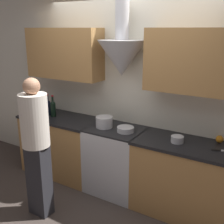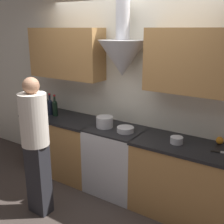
{
  "view_description": "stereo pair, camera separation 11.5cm",
  "coord_description": "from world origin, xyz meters",
  "px_view_note": "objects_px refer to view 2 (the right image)",
  "views": [
    {
      "loc": [
        1.75,
        -2.62,
        2.14
      ],
      "look_at": [
        0.0,
        0.22,
        1.14
      ],
      "focal_mm": 45.0,
      "sensor_mm": 36.0,
      "label": 1
    },
    {
      "loc": [
        1.85,
        -2.56,
        2.14
      ],
      "look_at": [
        0.0,
        0.22,
        1.14
      ],
      "focal_mm": 45.0,
      "sensor_mm": 36.0,
      "label": 2
    }
  ],
  "objects_px": {
    "wine_bottle_1": "(42,103)",
    "person_foreground_left": "(36,141)",
    "stove_range": "(116,160)",
    "wine_bottle_4": "(55,107)",
    "orange_fruit": "(220,140)",
    "wine_bottle_0": "(37,103)",
    "mixing_bowl": "(125,130)",
    "wine_bottle_3": "(50,106)",
    "stock_pot": "(105,122)",
    "wine_bottle_2": "(46,105)",
    "saucepan": "(177,140)"
  },
  "relations": [
    {
      "from": "wine_bottle_1",
      "to": "person_foreground_left",
      "type": "bearing_deg",
      "value": -46.25
    },
    {
      "from": "stove_range",
      "to": "person_foreground_left",
      "type": "distance_m",
      "value": 1.14
    },
    {
      "from": "wine_bottle_4",
      "to": "orange_fruit",
      "type": "bearing_deg",
      "value": 6.23
    },
    {
      "from": "wine_bottle_1",
      "to": "stove_range",
      "type": "bearing_deg",
      "value": 0.45
    },
    {
      "from": "stove_range",
      "to": "wine_bottle_0",
      "type": "bearing_deg",
      "value": -179.76
    },
    {
      "from": "mixing_bowl",
      "to": "stove_range",
      "type": "bearing_deg",
      "value": 165.64
    },
    {
      "from": "wine_bottle_3",
      "to": "stock_pot",
      "type": "height_order",
      "value": "wine_bottle_3"
    },
    {
      "from": "wine_bottle_0",
      "to": "wine_bottle_1",
      "type": "relative_size",
      "value": 0.94
    },
    {
      "from": "stove_range",
      "to": "stock_pot",
      "type": "xyz_separation_m",
      "value": [
        -0.16,
        -0.03,
        0.51
      ]
    },
    {
      "from": "wine_bottle_2",
      "to": "mixing_bowl",
      "type": "bearing_deg",
      "value": -1.33
    },
    {
      "from": "mixing_bowl",
      "to": "wine_bottle_3",
      "type": "bearing_deg",
      "value": 179.44
    },
    {
      "from": "wine_bottle_1",
      "to": "wine_bottle_4",
      "type": "bearing_deg",
      "value": -3.88
    },
    {
      "from": "wine_bottle_2",
      "to": "saucepan",
      "type": "height_order",
      "value": "wine_bottle_2"
    },
    {
      "from": "wine_bottle_2",
      "to": "wine_bottle_3",
      "type": "height_order",
      "value": "wine_bottle_2"
    },
    {
      "from": "wine_bottle_1",
      "to": "wine_bottle_2",
      "type": "distance_m",
      "value": 0.09
    },
    {
      "from": "stove_range",
      "to": "wine_bottle_3",
      "type": "bearing_deg",
      "value": -178.6
    },
    {
      "from": "wine_bottle_4",
      "to": "wine_bottle_2",
      "type": "bearing_deg",
      "value": 173.74
    },
    {
      "from": "stove_range",
      "to": "saucepan",
      "type": "bearing_deg",
      "value": -2.0
    },
    {
      "from": "wine_bottle_3",
      "to": "wine_bottle_4",
      "type": "height_order",
      "value": "wine_bottle_3"
    },
    {
      "from": "stove_range",
      "to": "mixing_bowl",
      "type": "distance_m",
      "value": 0.5
    },
    {
      "from": "stove_range",
      "to": "stock_pot",
      "type": "relative_size",
      "value": 4.05
    },
    {
      "from": "wine_bottle_4",
      "to": "saucepan",
      "type": "xyz_separation_m",
      "value": [
        1.89,
        0.0,
        -0.09
      ]
    },
    {
      "from": "wine_bottle_0",
      "to": "wine_bottle_1",
      "type": "xyz_separation_m",
      "value": [
        0.11,
        -0.0,
        0.01
      ]
    },
    {
      "from": "wine_bottle_1",
      "to": "mixing_bowl",
      "type": "bearing_deg",
      "value": -1.15
    },
    {
      "from": "mixing_bowl",
      "to": "person_foreground_left",
      "type": "xyz_separation_m",
      "value": [
        -0.67,
        -0.86,
        -0.01
      ]
    },
    {
      "from": "stove_range",
      "to": "wine_bottle_0",
      "type": "xyz_separation_m",
      "value": [
        -1.47,
        -0.01,
        0.57
      ]
    },
    {
      "from": "wine_bottle_4",
      "to": "person_foreground_left",
      "type": "xyz_separation_m",
      "value": [
        0.55,
        -0.87,
        -0.11
      ]
    },
    {
      "from": "mixing_bowl",
      "to": "person_foreground_left",
      "type": "relative_size",
      "value": 0.13
    },
    {
      "from": "stove_range",
      "to": "wine_bottle_3",
      "type": "xyz_separation_m",
      "value": [
        -1.16,
        -0.03,
        0.57
      ]
    },
    {
      "from": "saucepan",
      "to": "wine_bottle_1",
      "type": "bearing_deg",
      "value": 179.52
    },
    {
      "from": "stock_pot",
      "to": "person_foreground_left",
      "type": "distance_m",
      "value": 0.94
    },
    {
      "from": "wine_bottle_0",
      "to": "wine_bottle_2",
      "type": "bearing_deg",
      "value": -0.53
    },
    {
      "from": "stock_pot",
      "to": "orange_fruit",
      "type": "xyz_separation_m",
      "value": [
        1.4,
        0.25,
        -0.03
      ]
    },
    {
      "from": "stove_range",
      "to": "orange_fruit",
      "type": "bearing_deg",
      "value": 10.05
    },
    {
      "from": "saucepan",
      "to": "person_foreground_left",
      "type": "bearing_deg",
      "value": -146.68
    },
    {
      "from": "saucepan",
      "to": "person_foreground_left",
      "type": "height_order",
      "value": "person_foreground_left"
    },
    {
      "from": "wine_bottle_0",
      "to": "mixing_bowl",
      "type": "relative_size",
      "value": 1.5
    },
    {
      "from": "wine_bottle_4",
      "to": "wine_bottle_0",
      "type": "bearing_deg",
      "value": 176.49
    },
    {
      "from": "orange_fruit",
      "to": "wine_bottle_4",
      "type": "bearing_deg",
      "value": -173.77
    },
    {
      "from": "stove_range",
      "to": "stock_pot",
      "type": "distance_m",
      "value": 0.54
    },
    {
      "from": "wine_bottle_4",
      "to": "person_foreground_left",
      "type": "distance_m",
      "value": 1.04
    },
    {
      "from": "wine_bottle_3",
      "to": "stock_pot",
      "type": "bearing_deg",
      "value": -0.32
    },
    {
      "from": "wine_bottle_4",
      "to": "mixing_bowl",
      "type": "distance_m",
      "value": 1.22
    },
    {
      "from": "mixing_bowl",
      "to": "saucepan",
      "type": "xyz_separation_m",
      "value": [
        0.67,
        0.01,
        0.01
      ]
    },
    {
      "from": "stove_range",
      "to": "wine_bottle_1",
      "type": "relative_size",
      "value": 2.63
    },
    {
      "from": "wine_bottle_2",
      "to": "mixing_bowl",
      "type": "height_order",
      "value": "wine_bottle_2"
    },
    {
      "from": "person_foreground_left",
      "to": "wine_bottle_4",
      "type": "bearing_deg",
      "value": 122.29
    },
    {
      "from": "stove_range",
      "to": "wine_bottle_2",
      "type": "height_order",
      "value": "wine_bottle_2"
    },
    {
      "from": "saucepan",
      "to": "person_foreground_left",
      "type": "xyz_separation_m",
      "value": [
        -1.33,
        -0.88,
        -0.02
      ]
    },
    {
      "from": "mixing_bowl",
      "to": "orange_fruit",
      "type": "xyz_separation_m",
      "value": [
        1.08,
        0.26,
        0.01
      ]
    }
  ]
}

